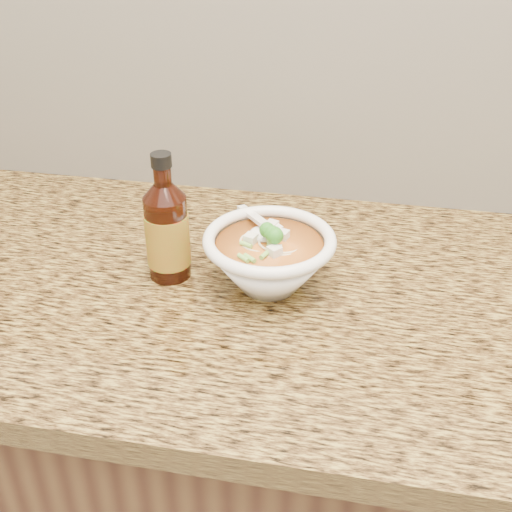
# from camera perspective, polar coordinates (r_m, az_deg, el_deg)

# --- Properties ---
(cabinet) EXTENTS (4.00, 0.65, 0.86)m
(cabinet) POSITION_cam_1_polar(r_m,az_deg,el_deg) (1.30, 7.83, -20.49)
(cabinet) COLOR black
(cabinet) RESTS_ON ground
(counter_slab) EXTENTS (4.00, 0.68, 0.04)m
(counter_slab) POSITION_cam_1_polar(r_m,az_deg,el_deg) (0.98, 9.72, -4.25)
(counter_slab) COLOR olive
(counter_slab) RESTS_ON cabinet
(soup_bowl) EXTENTS (0.20, 0.21, 0.11)m
(soup_bowl) POSITION_cam_1_polar(r_m,az_deg,el_deg) (0.95, 1.18, -0.34)
(soup_bowl) COLOR white
(soup_bowl) RESTS_ON counter_slab
(hot_sauce_bottle) EXTENTS (0.07, 0.07, 0.20)m
(hot_sauce_bottle) POSITION_cam_1_polar(r_m,az_deg,el_deg) (0.97, -7.90, 2.14)
(hot_sauce_bottle) COLOR #371107
(hot_sauce_bottle) RESTS_ON counter_slab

